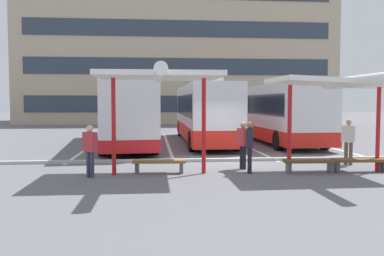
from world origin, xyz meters
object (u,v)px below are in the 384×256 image
waiting_shelter_0 (159,78)px  bench_2 (360,162)px  bench_1 (310,163)px  waiting_passenger_1 (250,143)px  waiting_passenger_0 (243,142)px  waiting_passenger_2 (90,147)px  coach_bus_0 (125,113)px  coach_bus_1 (204,114)px  bench_0 (159,163)px  waiting_shelter_1 (339,85)px  waiting_passenger_3 (349,138)px  coach_bus_2 (276,113)px

waiting_shelter_0 → bench_2: (6.86, 0.08, -2.83)m
bench_1 → waiting_passenger_1: 2.14m
waiting_passenger_0 → waiting_passenger_2: size_ratio=1.01×
coach_bus_0 → coach_bus_1: 4.64m
bench_2 → waiting_passenger_0: (-3.87, 0.98, 0.64)m
waiting_passenger_2 → bench_0: bearing=14.3°
waiting_shelter_0 → bench_2: bearing=0.7°
waiting_shelter_1 → waiting_shelter_0: bearing=179.2°
waiting_shelter_0 → coach_bus_1: bearing=75.7°
bench_1 → waiting_passenger_3: bearing=37.0°
bench_1 → waiting_passenger_3: waiting_passenger_3 is taller
waiting_passenger_0 → waiting_passenger_3: (4.21, 0.59, 0.04)m
bench_0 → bench_1: (5.06, -0.42, -0.00)m
coach_bus_0 → bench_2: size_ratio=6.38×
coach_bus_2 → waiting_passenger_1: bearing=-111.2°
waiting_shelter_0 → waiting_passenger_3: waiting_shelter_0 is taller
coach_bus_1 → waiting_shelter_1: size_ratio=2.53×
bench_1 → waiting_passenger_1: (-2.02, 0.17, 0.68)m
waiting_shelter_0 → waiting_passenger_3: bearing=12.9°
bench_2 → waiting_passenger_0: 4.04m
coach_bus_0 → bench_0: (1.72, -9.38, -1.43)m
coach_bus_1 → bench_1: bearing=-78.2°
bench_0 → waiting_passenger_3: waiting_passenger_3 is taller
waiting_shelter_1 → waiting_passenger_0: bearing=158.9°
waiting_shelter_1 → coach_bus_0: bearing=127.7°
waiting_shelter_1 → bench_2: size_ratio=2.46×
bench_1 → waiting_shelter_0: bearing=-179.5°
waiting_passenger_0 → coach_bus_2: bearing=66.8°
bench_0 → bench_2: 6.87m
coach_bus_2 → bench_0: 12.36m
coach_bus_1 → waiting_passenger_0: bearing=-88.8°
coach_bus_2 → waiting_shelter_1: 10.74m
waiting_shelter_0 → waiting_passenger_2: 3.12m
coach_bus_2 → waiting_passenger_1: coach_bus_2 is taller
waiting_shelter_0 → bench_1: bearing=0.5°
waiting_shelter_0 → waiting_shelter_1: 5.96m
bench_0 → waiting_passenger_2: bearing=-165.7°
coach_bus_0 → waiting_passenger_2: size_ratio=7.56×
coach_bus_1 → coach_bus_2: size_ratio=1.09×
waiting_shelter_1 → waiting_passenger_0: waiting_shelter_1 is taller
coach_bus_1 → bench_2: size_ratio=6.23×
bench_0 → waiting_passenger_3: size_ratio=1.03×
waiting_passenger_0 → bench_0: bearing=-168.7°
waiting_passenger_3 → waiting_passenger_1: bearing=-161.0°
coach_bus_1 → coach_bus_2: coach_bus_2 is taller
waiting_shelter_1 → bench_2: 2.78m
bench_0 → waiting_passenger_2: size_ratio=1.08×
coach_bus_0 → bench_2: (8.58, -9.76, -1.43)m
waiting_shelter_0 → coach_bus_0: bearing=99.9°
waiting_passenger_0 → bench_1: bearing=-26.1°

